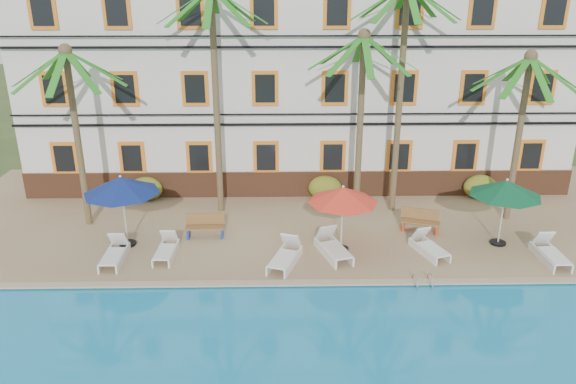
{
  "coord_description": "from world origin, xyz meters",
  "views": [
    {
      "loc": [
        -0.96,
        -17.12,
        9.84
      ],
      "look_at": [
        -0.59,
        3.0,
        2.0
      ],
      "focal_mm": 35.0,
      "sensor_mm": 36.0,
      "label": 1
    }
  ],
  "objects_px": {
    "lounger_a": "(115,253)",
    "bench_left": "(205,226)",
    "umbrella_green": "(506,188)",
    "umbrella_red": "(343,195)",
    "palm_d": "(402,71)",
    "lounger_c": "(285,256)",
    "lounger_b": "(166,249)",
    "pool_ladder": "(422,284)",
    "palm_b": "(215,74)",
    "lounger_e": "(429,246)",
    "palm_e": "(522,113)",
    "palm_c": "(361,100)",
    "lounger_f": "(550,253)",
    "lounger_d": "(333,247)",
    "umbrella_blue": "(121,186)",
    "palm_a": "(74,112)",
    "bench_right": "(421,220)"
  },
  "relations": [
    {
      "from": "palm_d",
      "to": "lounger_e",
      "type": "xyz_separation_m",
      "value": [
        0.56,
        -4.14,
        -5.7
      ]
    },
    {
      "from": "lounger_a",
      "to": "pool_ladder",
      "type": "height_order",
      "value": "lounger_a"
    },
    {
      "from": "umbrella_blue",
      "to": "lounger_f",
      "type": "height_order",
      "value": "umbrella_blue"
    },
    {
      "from": "palm_a",
      "to": "lounger_a",
      "type": "height_order",
      "value": "palm_a"
    },
    {
      "from": "umbrella_red",
      "to": "bench_left",
      "type": "height_order",
      "value": "umbrella_red"
    },
    {
      "from": "palm_b",
      "to": "palm_e",
      "type": "distance_m",
      "value": 12.2
    },
    {
      "from": "umbrella_blue",
      "to": "lounger_c",
      "type": "xyz_separation_m",
      "value": [
        5.96,
        -1.61,
        -2.09
      ]
    },
    {
      "from": "lounger_b",
      "to": "umbrella_green",
      "type": "bearing_deg",
      "value": 3.51
    },
    {
      "from": "palm_d",
      "to": "lounger_d",
      "type": "height_order",
      "value": "palm_d"
    },
    {
      "from": "palm_b",
      "to": "lounger_a",
      "type": "bearing_deg",
      "value": -126.69
    },
    {
      "from": "lounger_b",
      "to": "bench_right",
      "type": "height_order",
      "value": "bench_right"
    },
    {
      "from": "lounger_d",
      "to": "bench_left",
      "type": "relative_size",
      "value": 1.44
    },
    {
      "from": "palm_e",
      "to": "lounger_a",
      "type": "height_order",
      "value": "palm_e"
    },
    {
      "from": "palm_a",
      "to": "bench_left",
      "type": "height_order",
      "value": "palm_a"
    },
    {
      "from": "palm_c",
      "to": "umbrella_green",
      "type": "relative_size",
      "value": 2.9
    },
    {
      "from": "palm_b",
      "to": "lounger_a",
      "type": "xyz_separation_m",
      "value": [
        -3.37,
        -4.52,
        -5.61
      ]
    },
    {
      "from": "lounger_c",
      "to": "bench_left",
      "type": "xyz_separation_m",
      "value": [
        -3.09,
        2.26,
        0.16
      ]
    },
    {
      "from": "palm_d",
      "to": "lounger_c",
      "type": "relative_size",
      "value": 4.45
    },
    {
      "from": "lounger_d",
      "to": "lounger_c",
      "type": "bearing_deg",
      "value": -159.82
    },
    {
      "from": "umbrella_green",
      "to": "bench_right",
      "type": "bearing_deg",
      "value": 156.67
    },
    {
      "from": "palm_b",
      "to": "lounger_e",
      "type": "relative_size",
      "value": 4.87
    },
    {
      "from": "lounger_b",
      "to": "lounger_f",
      "type": "height_order",
      "value": "lounger_f"
    },
    {
      "from": "palm_b",
      "to": "lounger_e",
      "type": "bearing_deg",
      "value": -27.46
    },
    {
      "from": "palm_d",
      "to": "lounger_b",
      "type": "xyz_separation_m",
      "value": [
        -9.03,
        -4.17,
        -5.7
      ]
    },
    {
      "from": "palm_c",
      "to": "bench_left",
      "type": "bearing_deg",
      "value": -161.24
    },
    {
      "from": "umbrella_blue",
      "to": "bench_right",
      "type": "height_order",
      "value": "umbrella_blue"
    },
    {
      "from": "umbrella_blue",
      "to": "lounger_d",
      "type": "xyz_separation_m",
      "value": [
        7.7,
        -0.97,
        -2.08
      ]
    },
    {
      "from": "lounger_c",
      "to": "lounger_e",
      "type": "height_order",
      "value": "lounger_c"
    },
    {
      "from": "lounger_c",
      "to": "bench_right",
      "type": "relative_size",
      "value": 1.36
    },
    {
      "from": "palm_a",
      "to": "lounger_f",
      "type": "bearing_deg",
      "value": -11.33
    },
    {
      "from": "umbrella_green",
      "to": "umbrella_red",
      "type": "bearing_deg",
      "value": -176.14
    },
    {
      "from": "lounger_d",
      "to": "bench_right",
      "type": "bearing_deg",
      "value": 27.96
    },
    {
      "from": "palm_a",
      "to": "palm_b",
      "type": "xyz_separation_m",
      "value": [
        5.31,
        1.26,
        1.22
      ]
    },
    {
      "from": "palm_b",
      "to": "palm_c",
      "type": "distance_m",
      "value": 5.9
    },
    {
      "from": "palm_a",
      "to": "umbrella_blue",
      "type": "relative_size",
      "value": 2.57
    },
    {
      "from": "umbrella_blue",
      "to": "lounger_c",
      "type": "height_order",
      "value": "umbrella_blue"
    },
    {
      "from": "palm_c",
      "to": "bench_right",
      "type": "bearing_deg",
      "value": -36.97
    },
    {
      "from": "palm_b",
      "to": "lounger_b",
      "type": "relative_size",
      "value": 5.18
    },
    {
      "from": "lounger_c",
      "to": "lounger_e",
      "type": "xyz_separation_m",
      "value": [
        5.28,
        0.7,
        -0.03
      ]
    },
    {
      "from": "lounger_c",
      "to": "pool_ladder",
      "type": "height_order",
      "value": "lounger_c"
    },
    {
      "from": "palm_d",
      "to": "lounger_c",
      "type": "bearing_deg",
      "value": -134.25
    },
    {
      "from": "umbrella_red",
      "to": "umbrella_blue",
      "type": "bearing_deg",
      "value": 175.83
    },
    {
      "from": "palm_b",
      "to": "umbrella_red",
      "type": "distance_m",
      "value": 7.18
    },
    {
      "from": "lounger_a",
      "to": "bench_left",
      "type": "bearing_deg",
      "value": 32.69
    },
    {
      "from": "palm_b",
      "to": "bench_left",
      "type": "distance_m",
      "value": 6.03
    },
    {
      "from": "lounger_a",
      "to": "lounger_d",
      "type": "xyz_separation_m",
      "value": [
        7.84,
        0.31,
        0.03
      ]
    },
    {
      "from": "palm_c",
      "to": "lounger_d",
      "type": "bearing_deg",
      "value": -109.76
    },
    {
      "from": "palm_c",
      "to": "umbrella_blue",
      "type": "height_order",
      "value": "palm_c"
    },
    {
      "from": "palm_b",
      "to": "lounger_e",
      "type": "distance_m",
      "value": 10.62
    },
    {
      "from": "lounger_c",
      "to": "palm_e",
      "type": "bearing_deg",
      "value": 22.2
    }
  ]
}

